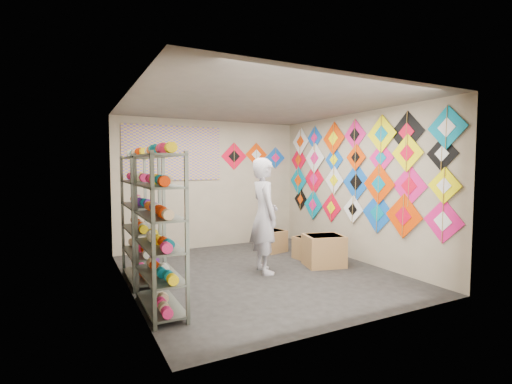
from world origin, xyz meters
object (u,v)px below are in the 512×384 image
shelf_rack_back (140,219)px  shelf_rack_front (159,232)px  carton_b (309,247)px  carton_a (324,250)px  shopkeeper (264,216)px  carton_c (272,241)px

shelf_rack_back → shelf_rack_front: bearing=-90.0°
shelf_rack_back → carton_b: size_ratio=3.75×
shelf_rack_front → carton_b: bearing=22.5°
carton_b → carton_a: bearing=-103.0°
shopkeeper → carton_a: 1.30m
carton_a → carton_b: bearing=97.2°
carton_b → carton_c: bearing=106.5°
shelf_rack_back → carton_c: bearing=16.4°
carton_a → carton_b: 0.55m
shelf_rack_back → carton_b: bearing=-0.6°
shelf_rack_front → carton_a: (2.99, 0.72, -0.68)m
shelf_rack_front → carton_a: size_ratio=2.94×
shelf_rack_front → carton_c: size_ratio=3.80×
carton_a → shopkeeper: bearing=-172.2°
shelf_rack_back → carton_a: size_ratio=2.94×
shopkeeper → shelf_rack_front: bearing=122.9°
shelf_rack_front → shelf_rack_back: (0.00, 1.30, 0.00)m
shopkeeper → carton_b: (1.18, 0.41, -0.73)m
carton_c → shelf_rack_back: bearing=-176.9°
shopkeeper → shelf_rack_back: bearing=85.2°
shelf_rack_front → carton_c: 3.52m
shelf_rack_back → carton_a: shelf_rack_back is taller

